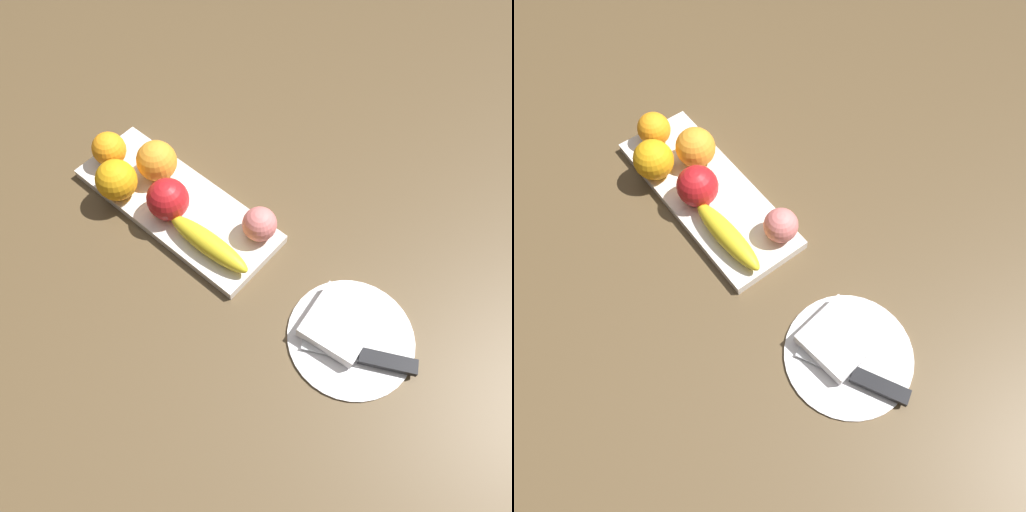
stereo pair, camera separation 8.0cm
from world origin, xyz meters
TOP-DOWN VIEW (x-y plane):
  - ground_plane at (0.00, 0.00)m, footprint 2.40×2.40m
  - fruit_tray at (0.04, 0.00)m, footprint 0.40×0.15m
  - apple at (0.03, 0.02)m, footprint 0.08×0.08m
  - banana at (-0.08, 0.03)m, footprint 0.17×0.04m
  - orange_near_apple at (0.11, -0.03)m, footprint 0.08×0.08m
  - orange_near_banana at (0.13, 0.05)m, footprint 0.08×0.08m
  - orange_center at (0.20, 0.01)m, footprint 0.06×0.06m
  - peach at (-0.12, -0.05)m, footprint 0.06×0.06m
  - dinner_plate at (-0.36, 0.00)m, footprint 0.20×0.20m
  - folded_napkin at (-0.33, 0.00)m, footprint 0.11×0.11m
  - knife at (-0.41, 0.01)m, footprint 0.17×0.10m

SIDE VIEW (x-z plane):
  - ground_plane at x=0.00m, z-range 0.00..0.00m
  - dinner_plate at x=-0.36m, z-range 0.00..0.01m
  - fruit_tray at x=0.04m, z-range 0.00..0.02m
  - knife at x=-0.41m, z-range 0.01..0.02m
  - folded_napkin at x=-0.33m, z-range 0.01..0.03m
  - banana at x=-0.08m, z-range 0.02..0.06m
  - peach at x=-0.12m, z-range 0.02..0.08m
  - orange_center at x=0.20m, z-range 0.02..0.08m
  - orange_near_banana at x=0.13m, z-range 0.02..0.09m
  - orange_near_apple at x=0.11m, z-range 0.02..0.09m
  - apple at x=0.03m, z-range 0.02..0.09m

